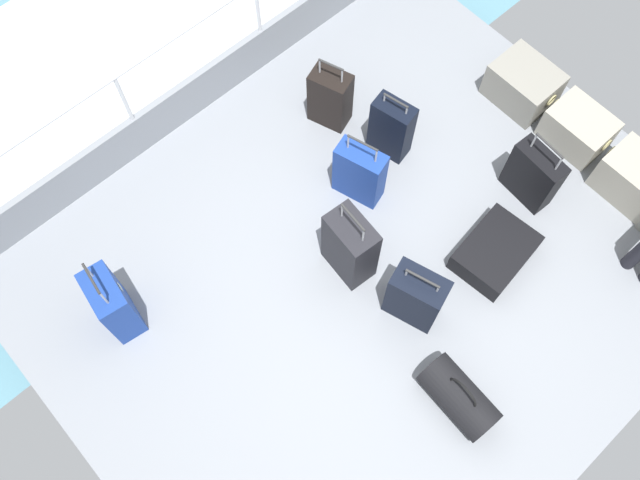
{
  "coord_description": "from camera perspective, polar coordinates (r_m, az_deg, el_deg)",
  "views": [
    {
      "loc": [
        1.24,
        -1.69,
        5.22
      ],
      "look_at": [
        -0.38,
        -0.22,
        0.25
      ],
      "focal_mm": 38.29,
      "sensor_mm": 36.0,
      "label": 1
    }
  ],
  "objects": [
    {
      "name": "cargo_crate_2",
      "position": [
        6.31,
        24.86,
        4.61
      ],
      "size": [
        0.62,
        0.41,
        0.4
      ],
      "color": "#9E9989",
      "rests_on": "ground_plane"
    },
    {
      "name": "suitcase_0",
      "position": [
        5.24,
        8.01,
        -4.7
      ],
      "size": [
        0.47,
        0.36,
        0.71
      ],
      "color": "black",
      "rests_on": "ground_plane"
    },
    {
      "name": "suitcase_1",
      "position": [
        5.91,
        17.36,
        5.2
      ],
      "size": [
        0.45,
        0.22,
        0.75
      ],
      "color": "black",
      "rests_on": "ground_plane"
    },
    {
      "name": "duffel_bag",
      "position": [
        5.26,
        11.53,
        -12.71
      ],
      "size": [
        0.62,
        0.33,
        0.44
      ],
      "color": "black",
      "rests_on": "ground_plane"
    },
    {
      "name": "cargo_crate_0",
      "position": [
        6.53,
        16.61,
        12.34
      ],
      "size": [
        0.61,
        0.45,
        0.37
      ],
      "color": "gray",
      "rests_on": "ground_plane"
    },
    {
      "name": "suitcase_7",
      "position": [
        6.04,
        0.86,
        11.78
      ],
      "size": [
        0.4,
        0.32,
        0.76
      ],
      "color": "black",
      "rests_on": "ground_plane"
    },
    {
      "name": "railing_port",
      "position": [
        5.85,
        -10.67,
        15.54
      ],
      "size": [
        0.04,
        4.2,
        1.02
      ],
      "color": "silver",
      "rests_on": "ground_plane"
    },
    {
      "name": "ground_plane",
      "position": [
        5.65,
        4.22,
        -2.35
      ],
      "size": [
        4.4,
        5.2,
        0.06
      ],
      "primitive_type": "cube",
      "color": "gray"
    },
    {
      "name": "suitcase_6",
      "position": [
        5.72,
        14.42,
        -1.0
      ],
      "size": [
        0.55,
        0.69,
        0.22
      ],
      "color": "black",
      "rests_on": "ground_plane"
    },
    {
      "name": "suitcase_3",
      "position": [
        5.89,
        5.98,
        9.29
      ],
      "size": [
        0.38,
        0.26,
        0.72
      ],
      "color": "black",
      "rests_on": "ground_plane"
    },
    {
      "name": "suitcase_2",
      "position": [
        5.38,
        -16.91,
        -5.12
      ],
      "size": [
        0.43,
        0.28,
        0.88
      ],
      "color": "navy",
      "rests_on": "ground_plane"
    },
    {
      "name": "suitcase_5",
      "position": [
        5.29,
        2.53,
        -0.57
      ],
      "size": [
        0.43,
        0.29,
        0.89
      ],
      "color": "black",
      "rests_on": "ground_plane"
    },
    {
      "name": "gunwale_port",
      "position": [
        6.28,
        -9.79,
        12.35
      ],
      "size": [
        0.06,
        5.2,
        0.45
      ],
      "primitive_type": "cube",
      "color": "gray",
      "rests_on": "ground_plane"
    },
    {
      "name": "sea_wake",
      "position": [
        7.56,
        -16.0,
        16.01
      ],
      "size": [
        12.0,
        12.0,
        0.01
      ],
      "color": "#598C9E",
      "rests_on": "ground_plane"
    },
    {
      "name": "cargo_crate_1",
      "position": [
        6.43,
        20.76,
        8.69
      ],
      "size": [
        0.58,
        0.4,
        0.34
      ],
      "color": "#9E9989",
      "rests_on": "ground_plane"
    },
    {
      "name": "suitcase_4",
      "position": [
        5.65,
        3.32,
        5.61
      ],
      "size": [
        0.45,
        0.3,
        0.78
      ],
      "color": "navy",
      "rests_on": "ground_plane"
    }
  ]
}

